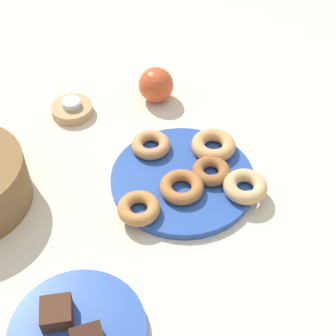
{
  "coord_description": "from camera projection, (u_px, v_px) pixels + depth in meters",
  "views": [
    {
      "loc": [
        -0.65,
        0.17,
        0.74
      ],
      "look_at": [
        0.0,
        0.03,
        0.05
      ],
      "focal_mm": 52.98,
      "sensor_mm": 36.0,
      "label": 1
    }
  ],
  "objects": [
    {
      "name": "ground_plane",
      "position": [
        183.0,
        182.0,
        1.0
      ],
      "size": [
        2.4,
        2.4,
        0.0
      ],
      "primitive_type": "plane",
      "color": "beige"
    },
    {
      "name": "donut_plate",
      "position": [
        183.0,
        179.0,
        0.99
      ],
      "size": [
        0.29,
        0.29,
        0.02
      ],
      "primitive_type": "cylinder",
      "color": "#284C9E",
      "rests_on": "ground_plane"
    },
    {
      "name": "donut_0",
      "position": [
        211.0,
        171.0,
        0.98
      ],
      "size": [
        0.1,
        0.1,
        0.02
      ],
      "primitive_type": "torus",
      "rotation": [
        0.0,
        0.0,
        5.07
      ],
      "color": "#995B2D",
      "rests_on": "donut_plate"
    },
    {
      "name": "donut_1",
      "position": [
        139.0,
        208.0,
        0.91
      ],
      "size": [
        0.11,
        0.11,
        0.02
      ],
      "primitive_type": "torus",
      "rotation": [
        0.0,
        0.0,
        0.97
      ],
      "color": "#BC7A3D",
      "rests_on": "donut_plate"
    },
    {
      "name": "donut_2",
      "position": [
        151.0,
        145.0,
        1.03
      ],
      "size": [
        0.11,
        0.11,
        0.02
      ],
      "primitive_type": "torus",
      "rotation": [
        0.0,
        0.0,
        3.8
      ],
      "color": "#C6844C",
      "rests_on": "donut_plate"
    },
    {
      "name": "donut_3",
      "position": [
        213.0,
        145.0,
        1.03
      ],
      "size": [
        0.11,
        0.11,
        0.03
      ],
      "primitive_type": "torus",
      "rotation": [
        0.0,
        0.0,
        2.98
      ],
      "color": "tan",
      "rests_on": "donut_plate"
    },
    {
      "name": "donut_4",
      "position": [
        245.0,
        186.0,
        0.95
      ],
      "size": [
        0.12,
        0.12,
        0.03
      ],
      "primitive_type": "torus",
      "rotation": [
        0.0,
        0.0,
        1.05
      ],
      "color": "tan",
      "rests_on": "donut_plate"
    },
    {
      "name": "donut_5",
      "position": [
        182.0,
        187.0,
        0.95
      ],
      "size": [
        0.11,
        0.11,
        0.02
      ],
      "primitive_type": "torus",
      "rotation": [
        0.0,
        0.0,
        5.17
      ],
      "color": "#AD6B33",
      "rests_on": "donut_plate"
    },
    {
      "name": "cake_plate",
      "position": [
        78.0,
        332.0,
        0.77
      ],
      "size": [
        0.22,
        0.22,
        0.02
      ],
      "primitive_type": "cylinder",
      "color": "#284C9E",
      "rests_on": "ground_plane"
    },
    {
      "name": "brownie_far",
      "position": [
        57.0,
        313.0,
        0.77
      ],
      "size": [
        0.05,
        0.05,
        0.03
      ],
      "primitive_type": "cube",
      "rotation": [
        0.0,
        0.0,
        -0.05
      ],
      "color": "#472819",
      "rests_on": "cake_plate"
    },
    {
      "name": "candle_holder",
      "position": [
        72.0,
        110.0,
        1.14
      ],
      "size": [
        0.09,
        0.09,
        0.02
      ],
      "primitive_type": "cylinder",
      "color": "tan",
      "rests_on": "ground_plane"
    },
    {
      "name": "tealight",
      "position": [
        71.0,
        103.0,
        1.12
      ],
      "size": [
        0.04,
        0.04,
        0.02
      ],
      "primitive_type": "cylinder",
      "color": "silver",
      "rests_on": "candle_holder"
    },
    {
      "name": "apple",
      "position": [
        157.0,
        85.0,
        1.15
      ],
      "size": [
        0.08,
        0.08,
        0.08
      ],
      "primitive_type": "sphere",
      "color": "#CC4C23",
      "rests_on": "ground_plane"
    }
  ]
}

